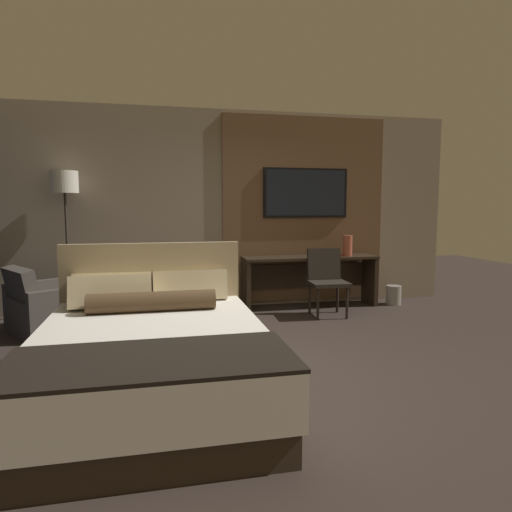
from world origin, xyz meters
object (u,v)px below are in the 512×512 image
at_px(desk, 309,272).
at_px(tv, 306,193).
at_px(book, 333,255).
at_px(desk_chair, 326,276).
at_px(waste_bin, 394,295).
at_px(bed, 152,355).
at_px(floor_lamp, 65,194).
at_px(vase_tall, 348,246).
at_px(armchair_by_window, 51,309).

bearing_deg(desk, tv, 90.00).
distance_m(desk, book, 0.42).
relative_size(desk_chair, waste_bin, 3.17).
bearing_deg(tv, desk, -90.00).
height_order(bed, desk_chair, bed).
height_order(desk, book, book).
distance_m(tv, waste_bin, 2.00).
bearing_deg(waste_bin, bed, -142.98).
relative_size(desk, tv, 1.53).
xyz_separation_m(desk_chair, book, (0.29, 0.49, 0.22)).
distance_m(floor_lamp, vase_tall, 3.89).
relative_size(bed, book, 9.97).
relative_size(floor_lamp, waste_bin, 6.78).
distance_m(armchair_by_window, waste_bin, 4.67).
distance_m(desk, desk_chair, 0.56).
bearing_deg(armchair_by_window, tv, -109.29).
height_order(desk, floor_lamp, floor_lamp).
bearing_deg(bed, tv, 53.41).
height_order(bed, desk, bed).
xyz_separation_m(bed, book, (2.56, 2.73, 0.42)).
xyz_separation_m(desk, book, (0.34, -0.06, 0.24)).
relative_size(tv, desk_chair, 1.44).
xyz_separation_m(book, waste_bin, (0.93, -0.11, -0.61)).
bearing_deg(vase_tall, floor_lamp, 178.25).
height_order(floor_lamp, waste_bin, floor_lamp).
bearing_deg(armchair_by_window, floor_lamp, -41.97).
bearing_deg(book, tv, 143.78).
xyz_separation_m(desk, tv, (0.00, 0.19, 1.14)).
bearing_deg(book, floor_lamp, 178.90).
bearing_deg(floor_lamp, armchair_by_window, -99.33).
xyz_separation_m(floor_lamp, book, (3.62, -0.07, -0.85)).
bearing_deg(desk_chair, armchair_by_window, -175.86).
bearing_deg(armchair_by_window, waste_bin, -117.16).
bearing_deg(desk_chair, tv, 96.96).
bearing_deg(waste_bin, desk_chair, -162.37).
bearing_deg(desk_chair, vase_tall, 45.16).
bearing_deg(book, waste_bin, -6.57).
relative_size(desk, desk_chair, 2.19).
bearing_deg(desk, armchair_by_window, -169.75).
bearing_deg(bed, desk, 51.58).
height_order(tv, floor_lamp, tv).
bearing_deg(bed, vase_tall, 44.22).
distance_m(bed, book, 3.77).
xyz_separation_m(bed, desk, (2.21, 2.79, 0.18)).
xyz_separation_m(armchair_by_window, waste_bin, (4.65, 0.45, -0.12)).
height_order(bed, floor_lamp, floor_lamp).
relative_size(desk, floor_lamp, 1.03).
relative_size(bed, desk, 1.17).
bearing_deg(waste_bin, armchair_by_window, -174.52).
bearing_deg(armchair_by_window, bed, 175.50).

